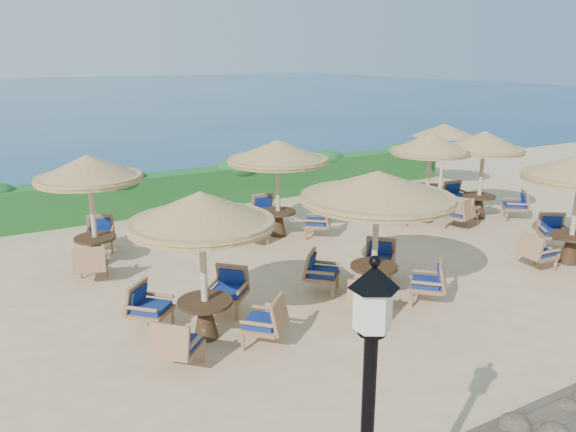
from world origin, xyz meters
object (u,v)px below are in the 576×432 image
(cafe_set_5, at_px, (429,163))
(cafe_set_4, at_px, (278,168))
(cafe_set_0, at_px, (202,245))
(extra_parasol, at_px, (444,130))
(cafe_set_3, at_px, (90,186))
(cafe_set_1, at_px, (377,209))
(cafe_set_6, at_px, (483,160))

(cafe_set_5, bearing_deg, cafe_set_4, 168.07)
(cafe_set_0, bearing_deg, extra_parasol, 28.84)
(cafe_set_3, bearing_deg, cafe_set_0, -78.50)
(cafe_set_0, height_order, cafe_set_1, same)
(extra_parasol, height_order, cafe_set_5, cafe_set_5)
(cafe_set_0, xyz_separation_m, cafe_set_1, (3.61, -0.09, 0.16))
(cafe_set_3, xyz_separation_m, cafe_set_4, (4.83, -0.11, -0.03))
(cafe_set_1, height_order, cafe_set_6, same)
(cafe_set_3, distance_m, cafe_set_4, 4.83)
(extra_parasol, relative_size, cafe_set_0, 0.91)
(extra_parasol, bearing_deg, cafe_set_5, -139.43)
(cafe_set_0, distance_m, cafe_set_1, 3.61)
(cafe_set_4, bearing_deg, cafe_set_5, -11.93)
(cafe_set_0, relative_size, cafe_set_5, 0.98)
(cafe_set_4, height_order, cafe_set_6, same)
(cafe_set_1, bearing_deg, cafe_set_4, 86.53)
(extra_parasol, relative_size, cafe_set_3, 0.83)
(extra_parasol, xyz_separation_m, cafe_set_4, (-8.03, -2.06, -0.28))
(cafe_set_0, bearing_deg, cafe_set_3, 101.50)
(cafe_set_6, bearing_deg, cafe_set_3, 171.96)
(cafe_set_6, bearing_deg, cafe_set_1, -154.03)
(extra_parasol, height_order, cafe_set_6, cafe_set_6)
(extra_parasol, xyz_separation_m, cafe_set_0, (-11.92, -6.56, -0.44))
(cafe_set_5, bearing_deg, extra_parasol, 40.57)
(cafe_set_5, distance_m, cafe_set_6, 1.73)
(cafe_set_0, height_order, cafe_set_6, same)
(cafe_set_0, bearing_deg, cafe_set_5, 22.89)
(cafe_set_0, height_order, cafe_set_4, same)
(cafe_set_1, bearing_deg, extra_parasol, 38.68)
(cafe_set_1, relative_size, cafe_set_6, 1.12)
(cafe_set_4, height_order, cafe_set_5, same)
(cafe_set_4, bearing_deg, cafe_set_1, -93.47)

